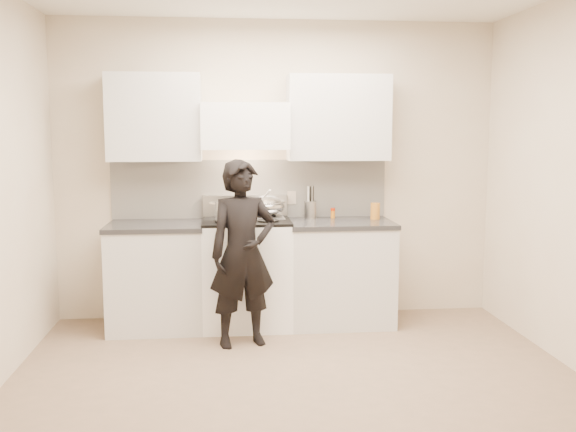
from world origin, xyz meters
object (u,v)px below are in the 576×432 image
at_px(utensil_crock, 310,208).
at_px(person, 243,254).
at_px(stove, 247,272).
at_px(wok, 268,206).
at_px(counter_right, 340,272).

bearing_deg(utensil_crock, person, -130.97).
distance_m(stove, wok, 0.62).
distance_m(counter_right, person, 1.06).
bearing_deg(counter_right, stove, -180.00).
xyz_separation_m(wok, person, (-0.25, -0.67, -0.30)).
relative_size(stove, person, 0.64).
relative_size(counter_right, wok, 2.40).
distance_m(counter_right, utensil_crock, 0.63).
height_order(utensil_crock, person, person).
bearing_deg(person, wok, 54.28).
height_order(stove, utensil_crock, utensil_crock).
height_order(wok, person, person).
xyz_separation_m(stove, person, (-0.05, -0.53, 0.27)).
bearing_deg(stove, counter_right, 0.00).
bearing_deg(wok, person, -110.19).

